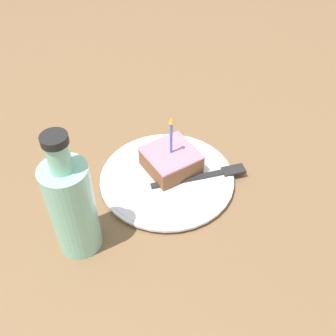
{
  "coord_description": "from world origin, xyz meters",
  "views": [
    {
      "loc": [
        0.44,
        -0.29,
        0.56
      ],
      "look_at": [
        -0.01,
        0.0,
        0.03
      ],
      "focal_mm": 42.0,
      "sensor_mm": 36.0,
      "label": 1
    }
  ],
  "objects_px": {
    "cake_slice": "(171,160)",
    "fork": "(205,176)",
    "bottle": "(72,206)",
    "plate": "(168,178)"
  },
  "relations": [
    {
      "from": "cake_slice",
      "to": "bottle",
      "type": "xyz_separation_m",
      "value": [
        0.06,
        -0.22,
        0.06
      ]
    },
    {
      "from": "plate",
      "to": "cake_slice",
      "type": "distance_m",
      "value": 0.04
    },
    {
      "from": "cake_slice",
      "to": "fork",
      "type": "bearing_deg",
      "value": 38.02
    },
    {
      "from": "fork",
      "to": "plate",
      "type": "bearing_deg",
      "value": -123.98
    },
    {
      "from": "bottle",
      "to": "cake_slice",
      "type": "bearing_deg",
      "value": 104.64
    },
    {
      "from": "fork",
      "to": "bottle",
      "type": "distance_m",
      "value": 0.27
    },
    {
      "from": "cake_slice",
      "to": "fork",
      "type": "xyz_separation_m",
      "value": [
        0.06,
        0.04,
        -0.02
      ]
    },
    {
      "from": "plate",
      "to": "fork",
      "type": "xyz_separation_m",
      "value": [
        0.04,
        0.06,
        0.01
      ]
    },
    {
      "from": "bottle",
      "to": "plate",
      "type": "bearing_deg",
      "value": 101.71
    },
    {
      "from": "plate",
      "to": "fork",
      "type": "relative_size",
      "value": 1.4
    }
  ]
}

